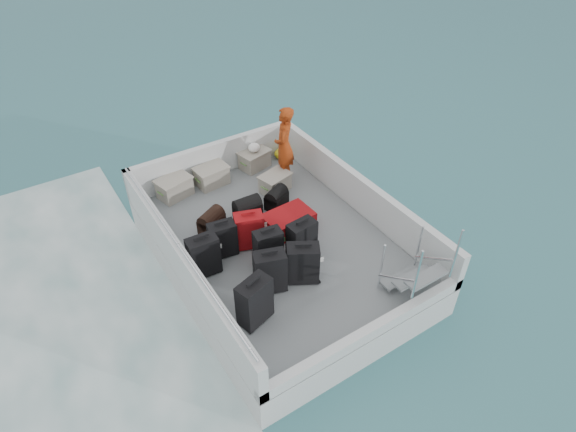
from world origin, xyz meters
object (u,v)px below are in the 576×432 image
at_px(suitcase_1, 204,256).
at_px(crate_0, 175,188).
at_px(suitcase_2, 223,240).
at_px(suitcase_7, 302,239).
at_px(suitcase_3, 270,272).
at_px(suitcase_6, 303,264).
at_px(crate_2, 255,160).
at_px(passenger, 284,145).
at_px(suitcase_0, 255,302).
at_px(suitcase_4, 268,248).
at_px(suitcase_8, 288,222).
at_px(crate_1, 212,176).
at_px(crate_3, 275,183).
at_px(suitcase_5, 249,231).

bearing_deg(suitcase_1, crate_0, 83.15).
height_order(suitcase_2, suitcase_7, suitcase_7).
relative_size(suitcase_3, suitcase_6, 1.06).
bearing_deg(crate_2, passenger, -68.55).
relative_size(suitcase_0, suitcase_1, 1.08).
xyz_separation_m(suitcase_4, suitcase_8, (0.73, 0.54, -0.16)).
bearing_deg(crate_1, suitcase_1, -118.20).
relative_size(suitcase_1, suitcase_4, 1.08).
bearing_deg(crate_1, suitcase_2, -110.41).
distance_m(suitcase_6, crate_1, 3.14).
bearing_deg(crate_3, crate_2, 85.26).
height_order(suitcase_1, crate_2, suitcase_1).
bearing_deg(suitcase_2, crate_1, 78.04).
relative_size(suitcase_6, crate_1, 1.14).
bearing_deg(suitcase_4, crate_2, 72.77).
distance_m(suitcase_1, crate_2, 3.14).
relative_size(suitcase_0, suitcase_7, 1.17).
distance_m(suitcase_8, crate_1, 2.05).
distance_m(suitcase_3, suitcase_4, 0.58).
bearing_deg(suitcase_4, crate_3, 63.36).
xyz_separation_m(suitcase_2, suitcase_6, (0.77, -1.19, 0.03)).
bearing_deg(suitcase_1, crate_3, 35.11).
relative_size(crate_1, crate_3, 1.09).
bearing_deg(passenger, crate_1, -76.69).
xyz_separation_m(suitcase_0, suitcase_2, (0.25, 1.49, -0.07)).
distance_m(suitcase_7, crate_2, 2.79).
relative_size(suitcase_3, suitcase_5, 1.11).
relative_size(suitcase_3, suitcase_8, 0.86).
bearing_deg(crate_2, suitcase_4, -115.18).
bearing_deg(suitcase_0, suitcase_3, 22.18).
bearing_deg(crate_1, suitcase_4, -94.69).
height_order(suitcase_4, crate_1, suitcase_4).
relative_size(crate_1, passenger, 0.38).
bearing_deg(suitcase_5, suitcase_4, -65.32).
relative_size(suitcase_0, crate_1, 1.28).
bearing_deg(crate_3, suitcase_1, -148.11).
height_order(suitcase_3, crate_0, suitcase_3).
bearing_deg(suitcase_7, passenger, 59.79).
distance_m(suitcase_3, crate_0, 3.08).
bearing_deg(suitcase_3, suitcase_6, 7.86).
height_order(suitcase_0, crate_3, suitcase_0).
height_order(suitcase_5, suitcase_7, suitcase_7).
distance_m(crate_0, passenger, 2.26).
relative_size(suitcase_3, suitcase_4, 1.11).
bearing_deg(suitcase_1, crate_2, 49.12).
xyz_separation_m(suitcase_4, crate_0, (-0.57, 2.55, -0.15)).
height_order(suitcase_1, suitcase_8, suitcase_1).
xyz_separation_m(suitcase_0, passenger, (2.27, 2.80, 0.40)).
relative_size(suitcase_6, passenger, 0.44).
xyz_separation_m(suitcase_6, passenger, (1.25, 2.50, 0.44)).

